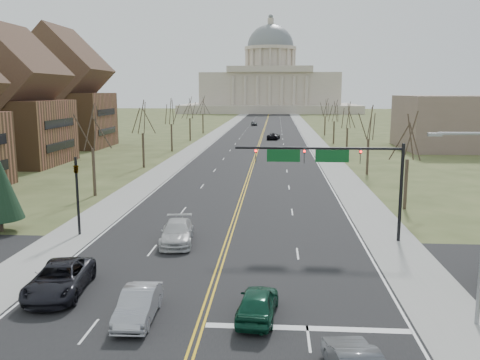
# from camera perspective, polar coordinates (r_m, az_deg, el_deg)

# --- Properties ---
(ground) EXTENTS (600.00, 600.00, 0.00)m
(ground) POSITION_cam_1_polar(r_m,az_deg,el_deg) (25.80, -4.13, -14.97)
(ground) COLOR #3F4B25
(ground) RESTS_ON ground
(road) EXTENTS (20.00, 380.00, 0.01)m
(road) POSITION_cam_1_polar(r_m,az_deg,el_deg) (133.63, 2.58, 5.29)
(road) COLOR black
(road) RESTS_ON ground
(cross_road) EXTENTS (120.00, 14.00, 0.01)m
(cross_road) POSITION_cam_1_polar(r_m,az_deg,el_deg) (31.29, -2.55, -10.35)
(cross_road) COLOR black
(cross_road) RESTS_ON ground
(sidewalk_left) EXTENTS (4.00, 380.00, 0.03)m
(sidewalk_left) POSITION_cam_1_polar(r_m,az_deg,el_deg) (134.47, -2.56, 5.32)
(sidewalk_left) COLOR gray
(sidewalk_left) RESTS_ON ground
(sidewalk_right) EXTENTS (4.00, 380.00, 0.03)m
(sidewalk_right) POSITION_cam_1_polar(r_m,az_deg,el_deg) (133.86, 7.74, 5.22)
(sidewalk_right) COLOR gray
(sidewalk_right) RESTS_ON ground
(center_line) EXTENTS (0.42, 380.00, 0.01)m
(center_line) POSITION_cam_1_polar(r_m,az_deg,el_deg) (133.63, 2.58, 5.29)
(center_line) COLOR gold
(center_line) RESTS_ON road
(edge_line_left) EXTENTS (0.15, 380.00, 0.01)m
(edge_line_left) POSITION_cam_1_polar(r_m,az_deg,el_deg) (134.24, -1.63, 5.32)
(edge_line_left) COLOR silver
(edge_line_left) RESTS_ON road
(edge_line_right) EXTENTS (0.15, 380.00, 0.01)m
(edge_line_right) POSITION_cam_1_polar(r_m,az_deg,el_deg) (133.74, 6.80, 5.24)
(edge_line_right) COLOR silver
(edge_line_right) RESTS_ON road
(stop_bar) EXTENTS (9.50, 0.50, 0.01)m
(stop_bar) POSITION_cam_1_polar(r_m,az_deg,el_deg) (24.71, 7.56, -16.17)
(stop_bar) COLOR silver
(stop_bar) RESTS_ON road
(capitol) EXTENTS (90.00, 60.00, 50.00)m
(capitol) POSITION_cam_1_polar(r_m,az_deg,el_deg) (273.10, 3.39, 10.64)
(capitol) COLOR #B1A694
(capitol) RESTS_ON ground
(signal_mast) EXTENTS (12.12, 0.44, 7.20)m
(signal_mast) POSITION_cam_1_polar(r_m,az_deg,el_deg) (37.21, 10.20, 1.92)
(signal_mast) COLOR black
(signal_mast) RESTS_ON ground
(signal_left) EXTENTS (0.32, 0.36, 6.00)m
(signal_left) POSITION_cam_1_polar(r_m,az_deg,el_deg) (40.21, -17.83, -0.76)
(signal_left) COLOR black
(signal_left) RESTS_ON ground
(street_light) EXTENTS (2.90, 0.25, 9.07)m
(street_light) POSITION_cam_1_polar(r_m,az_deg,el_deg) (25.57, 25.32, -3.75)
(street_light) COLOR gray
(street_light) RESTS_ON ground
(tree_r_0) EXTENTS (3.74, 3.74, 8.50)m
(tree_r_0) POSITION_cam_1_polar(r_m,az_deg,el_deg) (48.85, 18.39, 4.39)
(tree_r_0) COLOR #392E21
(tree_r_0) RESTS_ON ground
(tree_l_0) EXTENTS (3.96, 3.96, 9.00)m
(tree_l_0) POSITION_cam_1_polar(r_m,az_deg,el_deg) (54.68, -16.30, 5.45)
(tree_l_0) COLOR #392E21
(tree_l_0) RESTS_ON ground
(tree_r_1) EXTENTS (3.74, 3.74, 8.50)m
(tree_r_1) POSITION_cam_1_polar(r_m,az_deg,el_deg) (68.35, 14.29, 6.04)
(tree_r_1) COLOR #392E21
(tree_r_1) RESTS_ON ground
(tree_l_1) EXTENTS (3.96, 3.96, 9.00)m
(tree_l_1) POSITION_cam_1_polar(r_m,az_deg,el_deg) (73.73, -10.91, 6.73)
(tree_l_1) COLOR #392E21
(tree_l_1) RESTS_ON ground
(tree_r_2) EXTENTS (3.74, 3.74, 8.50)m
(tree_r_2) POSITION_cam_1_polar(r_m,az_deg,el_deg) (88.08, 12.01, 6.94)
(tree_r_2) COLOR #392E21
(tree_r_2) RESTS_ON ground
(tree_l_2) EXTENTS (3.96, 3.96, 9.00)m
(tree_l_2) POSITION_cam_1_polar(r_m,az_deg,el_deg) (93.17, -7.74, 7.46)
(tree_l_2) COLOR #392E21
(tree_l_2) RESTS_ON ground
(tree_r_3) EXTENTS (3.74, 3.74, 8.50)m
(tree_r_3) POSITION_cam_1_polar(r_m,az_deg,el_deg) (107.91, 10.56, 7.50)
(tree_r_3) COLOR #392E21
(tree_r_3) RESTS_ON ground
(tree_l_3) EXTENTS (3.96, 3.96, 9.00)m
(tree_l_3) POSITION_cam_1_polar(r_m,az_deg,el_deg) (112.81, -5.67, 7.92)
(tree_l_3) COLOR #392E21
(tree_l_3) RESTS_ON ground
(tree_r_4) EXTENTS (3.74, 3.74, 8.50)m
(tree_r_4) POSITION_cam_1_polar(r_m,az_deg,el_deg) (127.79, 9.56, 7.89)
(tree_r_4) COLOR #392E21
(tree_r_4) RESTS_ON ground
(tree_l_4) EXTENTS (3.96, 3.96, 9.00)m
(tree_l_4) POSITION_cam_1_polar(r_m,az_deg,el_deg) (132.56, -4.20, 8.24)
(tree_l_4) COLOR #392E21
(tree_l_4) RESTS_ON ground
(bldg_left_mid) EXTENTS (15.10, 14.28, 20.75)m
(bldg_left_mid) POSITION_cam_1_polar(r_m,az_deg,el_deg) (83.13, -24.49, 7.47)
(bldg_left_mid) COLOR brown
(bldg_left_mid) RESTS_ON ground
(bldg_left_far) EXTENTS (17.10, 14.28, 23.25)m
(bldg_left_far) POSITION_cam_1_polar(r_m,az_deg,el_deg) (105.62, -19.27, 8.70)
(bldg_left_far) COLOR brown
(bldg_left_far) RESTS_ON ground
(bldg_right_mass) EXTENTS (25.00, 20.00, 10.00)m
(bldg_right_mass) POSITION_cam_1_polar(r_m,az_deg,el_deg) (105.83, 24.39, 5.90)
(bldg_right_mass) COLOR #705C4F
(bldg_right_mass) RESTS_ON ground
(car_nb_inner_lead) EXTENTS (2.19, 4.60, 1.52)m
(car_nb_inner_lead) POSITION_cam_1_polar(r_m,az_deg,el_deg) (25.22, 1.98, -13.63)
(car_nb_inner_lead) COLOR #0E3E2B
(car_nb_inner_lead) RESTS_ON road
(car_sb_inner_lead) EXTENTS (1.73, 4.57, 1.49)m
(car_sb_inner_lead) POSITION_cam_1_polar(r_m,az_deg,el_deg) (25.51, -11.35, -13.58)
(car_sb_inner_lead) COLOR #98999F
(car_sb_inner_lead) RESTS_ON road
(car_sb_outer_lead) EXTENTS (3.32, 6.17, 1.64)m
(car_sb_outer_lead) POSITION_cam_1_polar(r_m,az_deg,el_deg) (29.62, -19.61, -10.43)
(car_sb_outer_lead) COLOR black
(car_sb_outer_lead) RESTS_ON road
(car_sb_inner_second) EXTENTS (2.87, 5.72, 1.60)m
(car_sb_inner_second) POSITION_cam_1_polar(r_m,az_deg,el_deg) (37.04, -7.08, -5.86)
(car_sb_inner_second) COLOR #BCBCBC
(car_sb_inner_second) RESTS_ON road
(car_far_nb) EXTENTS (3.19, 5.70, 1.51)m
(car_far_nb) POSITION_cam_1_polar(r_m,az_deg,el_deg) (116.02, 3.79, 4.94)
(car_far_nb) COLOR black
(car_far_nb) RESTS_ON road
(car_far_sb) EXTENTS (2.25, 4.39, 1.43)m
(car_far_sb) POSITION_cam_1_polar(r_m,az_deg,el_deg) (162.55, 1.58, 6.38)
(car_far_sb) COLOR #424549
(car_far_sb) RESTS_ON road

